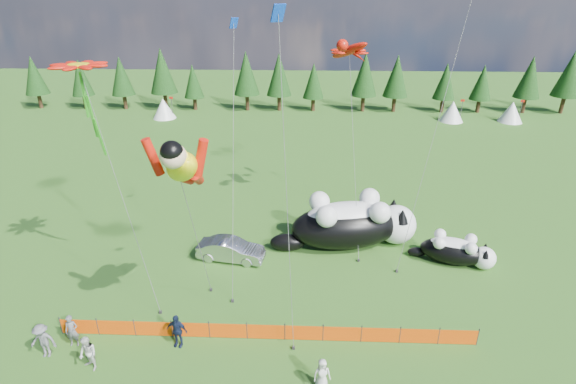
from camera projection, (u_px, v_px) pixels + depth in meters
name	position (u px, v px, depth m)	size (l,w,h in m)	color
ground	(270.00, 303.00, 26.54)	(160.00, 160.00, 0.00)	#0E390A
safety_fence	(266.00, 332.00, 23.61)	(22.06, 0.06, 1.10)	#262626
tree_line	(293.00, 84.00, 65.70)	(90.00, 4.00, 8.00)	black
festival_tents	(371.00, 110.00, 61.86)	(50.00, 3.20, 2.80)	white
cat_large	(353.00, 223.00, 31.74)	(10.54, 5.14, 3.83)	black
cat_small	(457.00, 250.00, 29.99)	(5.53, 3.16, 2.05)	black
car	(231.00, 250.00, 30.46)	(1.60, 4.57, 1.51)	#B5B5BA
spectator_a	(72.00, 331.00, 23.08)	(0.67, 0.44, 1.84)	#58595D
spectator_b	(88.00, 354.00, 21.60)	(0.92, 0.54, 1.90)	beige
spectator_c	(177.00, 331.00, 23.04)	(1.13, 0.58, 1.93)	#121B33
spectator_d	(43.00, 341.00, 22.35)	(1.26, 0.65, 1.96)	#58595D
spectator_e	(322.00, 374.00, 20.65)	(0.80, 0.52, 1.64)	beige
superhero_kite	(182.00, 167.00, 20.33)	(5.52, 6.50, 11.89)	yellow
gecko_kite	(349.00, 50.00, 32.09)	(5.36, 10.68, 14.85)	red
flower_kite	(79.00, 69.00, 23.07)	(5.49, 4.96, 14.00)	red
diamond_kite_a	(234.00, 43.00, 26.35)	(0.80, 7.06, 16.33)	#0C3BBD
diamond_kite_c	(279.00, 37.00, 17.64)	(1.25, 1.36, 16.84)	#0C3BBD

